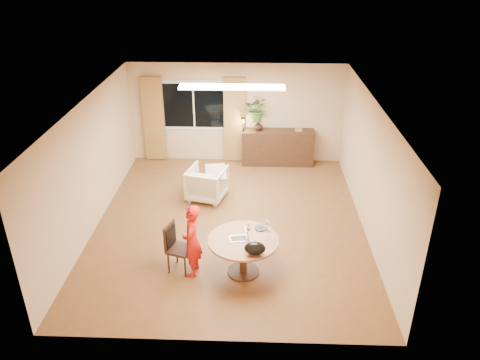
# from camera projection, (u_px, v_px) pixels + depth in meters

# --- Properties ---
(floor) EXTENTS (6.50, 6.50, 0.00)m
(floor) POSITION_uv_depth(u_px,v_px,m) (230.00, 223.00, 9.77)
(floor) COLOR brown
(floor) RESTS_ON ground
(ceiling) EXTENTS (6.50, 6.50, 0.00)m
(ceiling) POSITION_uv_depth(u_px,v_px,m) (229.00, 103.00, 8.60)
(ceiling) COLOR white
(ceiling) RESTS_ON wall_back
(wall_back) EXTENTS (5.50, 0.00, 5.50)m
(wall_back) POSITION_uv_depth(u_px,v_px,m) (236.00, 113.00, 12.08)
(wall_back) COLOR beige
(wall_back) RESTS_ON floor
(wall_left) EXTENTS (0.00, 6.50, 6.50)m
(wall_left) POSITION_uv_depth(u_px,v_px,m) (91.00, 165.00, 9.28)
(wall_left) COLOR beige
(wall_left) RESTS_ON floor
(wall_right) EXTENTS (0.00, 6.50, 6.50)m
(wall_right) POSITION_uv_depth(u_px,v_px,m) (370.00, 169.00, 9.09)
(wall_right) COLOR beige
(wall_right) RESTS_ON floor
(window) EXTENTS (1.70, 0.03, 1.30)m
(window) POSITION_uv_depth(u_px,v_px,m) (194.00, 106.00, 12.01)
(window) COLOR white
(window) RESTS_ON wall_back
(curtain_left) EXTENTS (0.55, 0.08, 2.25)m
(curtain_left) POSITION_uv_depth(u_px,v_px,m) (154.00, 119.00, 12.14)
(curtain_left) COLOR olive
(curtain_left) RESTS_ON wall_back
(curtain_right) EXTENTS (0.55, 0.08, 2.25)m
(curtain_right) POSITION_uv_depth(u_px,v_px,m) (234.00, 120.00, 12.07)
(curtain_right) COLOR olive
(curtain_right) RESTS_ON wall_back
(ceiling_panel) EXTENTS (2.20, 0.35, 0.05)m
(ceiling_panel) POSITION_uv_depth(u_px,v_px,m) (232.00, 87.00, 9.68)
(ceiling_panel) COLOR white
(ceiling_panel) RESTS_ON ceiling
(dining_table) EXTENTS (1.23, 1.23, 0.70)m
(dining_table) POSITION_uv_depth(u_px,v_px,m) (243.00, 246.00, 8.06)
(dining_table) COLOR brown
(dining_table) RESTS_ON floor
(dining_chair) EXTENTS (0.54, 0.51, 0.91)m
(dining_chair) POSITION_uv_depth(u_px,v_px,m) (180.00, 248.00, 8.18)
(dining_chair) COLOR black
(dining_chair) RESTS_ON floor
(child) EXTENTS (0.51, 0.36, 1.35)m
(child) POSITION_uv_depth(u_px,v_px,m) (192.00, 241.00, 8.00)
(child) COLOR red
(child) RESTS_ON floor
(laptop) EXTENTS (0.36, 0.26, 0.22)m
(laptop) POSITION_uv_depth(u_px,v_px,m) (239.00, 234.00, 7.95)
(laptop) COLOR #B7B7BC
(laptop) RESTS_ON dining_table
(tumbler) EXTENTS (0.08, 0.08, 0.10)m
(tumbler) POSITION_uv_depth(u_px,v_px,m) (248.00, 227.00, 8.25)
(tumbler) COLOR white
(tumbler) RESTS_ON dining_table
(wine_glass) EXTENTS (0.09, 0.09, 0.21)m
(wine_glass) POSITION_uv_depth(u_px,v_px,m) (268.00, 226.00, 8.16)
(wine_glass) COLOR white
(wine_glass) RESTS_ON dining_table
(pot_lid) EXTENTS (0.27, 0.27, 0.04)m
(pot_lid) POSITION_uv_depth(u_px,v_px,m) (261.00, 228.00, 8.29)
(pot_lid) COLOR white
(pot_lid) RESTS_ON dining_table
(handbag) EXTENTS (0.36, 0.21, 0.23)m
(handbag) POSITION_uv_depth(u_px,v_px,m) (255.00, 248.00, 7.55)
(handbag) COLOR black
(handbag) RESTS_ON dining_table
(armchair) EXTENTS (0.99, 1.01, 0.75)m
(armchair) POSITION_uv_depth(u_px,v_px,m) (207.00, 183.00, 10.57)
(armchair) COLOR beige
(armchair) RESTS_ON floor
(throw) EXTENTS (0.53, 0.61, 0.03)m
(throw) POSITION_uv_depth(u_px,v_px,m) (216.00, 169.00, 10.35)
(throw) COLOR beige
(throw) RESTS_ON armchair
(sideboard) EXTENTS (1.86, 0.45, 0.93)m
(sideboard) POSITION_uv_depth(u_px,v_px,m) (278.00, 147.00, 12.21)
(sideboard) COLOR black
(sideboard) RESTS_ON floor
(vase) EXTENTS (0.25, 0.25, 0.25)m
(vase) POSITION_uv_depth(u_px,v_px,m) (258.00, 126.00, 11.96)
(vase) COLOR black
(vase) RESTS_ON sideboard
(bouquet) EXTENTS (0.68, 0.62, 0.66)m
(bouquet) POSITION_uv_depth(u_px,v_px,m) (257.00, 109.00, 11.76)
(bouquet) COLOR #3A6827
(bouquet) RESTS_ON vase
(book_stack) EXTENTS (0.20, 0.16, 0.08)m
(book_stack) POSITION_uv_depth(u_px,v_px,m) (299.00, 130.00, 11.97)
(book_stack) COLOR olive
(book_stack) RESTS_ON sideboard
(desk_lamp) EXTENTS (0.17, 0.17, 0.36)m
(desk_lamp) POSITION_uv_depth(u_px,v_px,m) (243.00, 124.00, 11.90)
(desk_lamp) COLOR black
(desk_lamp) RESTS_ON sideboard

